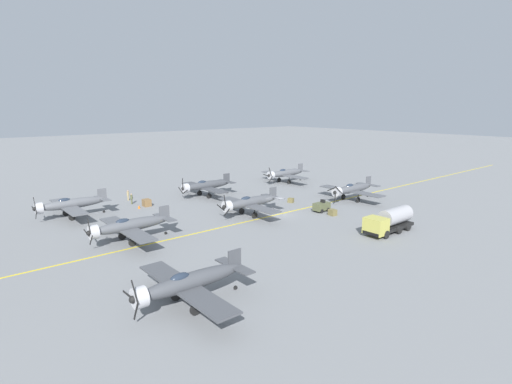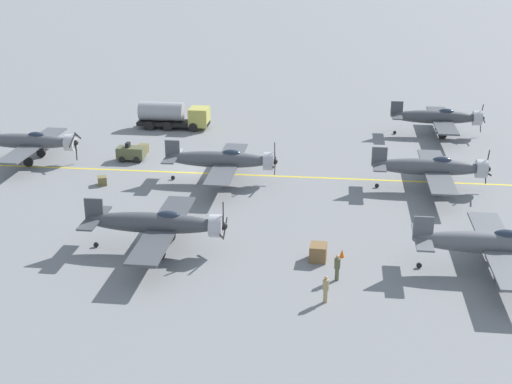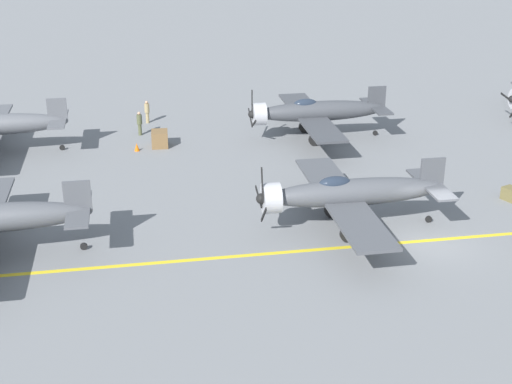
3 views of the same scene
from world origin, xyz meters
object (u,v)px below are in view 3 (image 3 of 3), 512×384
at_px(supply_crate_by_tanker, 160,139).
at_px(traffic_cone, 137,147).
at_px(supply_crate_mid_lane, 511,194).
at_px(airplane_mid_center, 348,193).
at_px(airplane_mid_right, 315,112).
at_px(ground_crew_inspecting, 140,122).
at_px(ground_crew_walking, 147,111).

height_order(supply_crate_by_tanker, traffic_cone, supply_crate_by_tanker).
bearing_deg(supply_crate_by_tanker, supply_crate_mid_lane, -123.89).
relative_size(supply_crate_by_tanker, traffic_cone, 2.43).
distance_m(supply_crate_by_tanker, supply_crate_mid_lane, 23.30).
bearing_deg(traffic_cone, airplane_mid_center, -143.75).
bearing_deg(airplane_mid_right, supply_crate_mid_lane, -151.99).
distance_m(ground_crew_inspecting, supply_crate_by_tanker, 3.14).
bearing_deg(traffic_cone, ground_crew_walking, -8.40).
height_order(ground_crew_inspecting, supply_crate_by_tanker, ground_crew_inspecting).
distance_m(airplane_mid_right, airplane_mid_center, 14.97).
height_order(airplane_mid_center, supply_crate_by_tanker, airplane_mid_center).
distance_m(airplane_mid_right, supply_crate_by_tanker, 11.11).
relative_size(airplane_mid_center, supply_crate_by_tanker, 8.97).
bearing_deg(ground_crew_inspecting, airplane_mid_center, -150.20).
xyz_separation_m(airplane_mid_right, airplane_mid_center, (-14.83, 2.06, 0.00)).
xyz_separation_m(ground_crew_walking, supply_crate_by_tanker, (-5.80, -0.65, -0.39)).
bearing_deg(supply_crate_by_tanker, traffic_cone, 112.45).
height_order(airplane_mid_right, supply_crate_mid_lane, airplane_mid_right).
height_order(ground_crew_inspecting, traffic_cone, ground_crew_inspecting).
bearing_deg(ground_crew_walking, traffic_cone, 171.60).
xyz_separation_m(ground_crew_inspecting, supply_crate_by_tanker, (-2.83, -1.29, -0.40)).
bearing_deg(airplane_mid_center, supply_crate_by_tanker, 37.36).
bearing_deg(supply_crate_by_tanker, airplane_mid_right, -91.19).
relative_size(airplane_mid_right, ground_crew_inspecting, 6.84).
relative_size(airplane_mid_right, supply_crate_by_tanker, 8.97).
distance_m(ground_crew_inspecting, traffic_cone, 3.57).
distance_m(airplane_mid_center, supply_crate_by_tanker, 17.57).
xyz_separation_m(airplane_mid_right, supply_crate_by_tanker, (0.23, 11.01, -1.45)).
relative_size(ground_crew_walking, supply_crate_by_tanker, 1.30).
xyz_separation_m(airplane_mid_right, ground_crew_walking, (6.03, 11.66, -1.06)).
relative_size(ground_crew_walking, supply_crate_mid_lane, 1.95).
height_order(airplane_mid_center, ground_crew_inspecting, airplane_mid_center).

